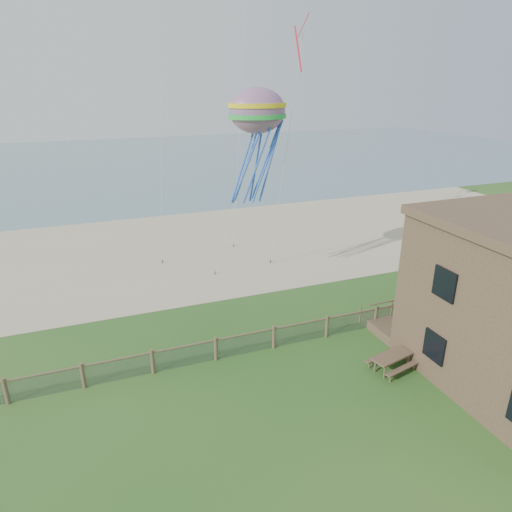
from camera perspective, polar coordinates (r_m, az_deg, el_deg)
name	(u,v)px	position (r m, az deg, el deg)	size (l,w,h in m)	color
ground	(333,427)	(19.20, 9.62, -20.29)	(160.00, 160.00, 0.00)	#20511C
sand_beach	(197,247)	(37.26, -7.37, 1.18)	(72.00, 20.00, 0.02)	tan
ocean	(133,162)	(79.58, -15.12, 11.31)	(160.00, 68.00, 0.02)	slate
chainlink_fence	(274,338)	(23.18, 2.22, -10.24)	(36.20, 0.20, 1.25)	#4D3E2B
motel_deck	(488,309)	(29.70, 26.97, -5.95)	(15.00, 2.00, 0.50)	brown
picnic_table	(392,361)	(22.58, 16.63, -12.51)	(2.05, 1.55, 0.86)	brown
octopus_kite	(257,143)	(27.18, 0.18, 13.89)	(3.42, 2.42, 7.05)	orange
kite_red	(303,38)	(27.72, 5.92, 25.44)	(1.22, 0.70, 2.54)	red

